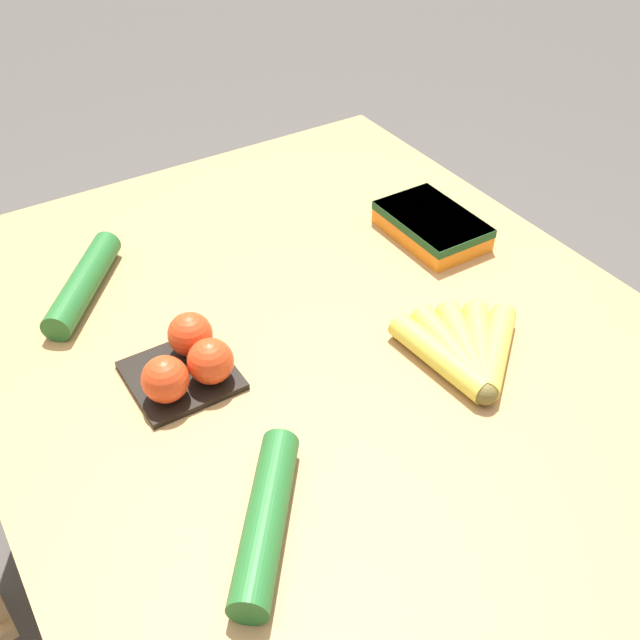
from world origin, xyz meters
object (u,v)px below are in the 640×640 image
at_px(banana_bunch, 467,352).
at_px(tomato_pack, 187,361).
at_px(cucumber_far, 266,519).
at_px(cucumber_near, 83,283).
at_px(carrot_bag, 432,224).

bearing_deg(banana_bunch, tomato_pack, 63.01).
xyz_separation_m(tomato_pack, cucumber_far, (-0.28, 0.03, -0.01)).
distance_m(banana_bunch, tomato_pack, 0.40).
xyz_separation_m(tomato_pack, cucumber_near, (0.27, 0.06, -0.01)).
height_order(tomato_pack, carrot_bag, tomato_pack).
height_order(carrot_bag, cucumber_far, cucumber_far).
xyz_separation_m(carrot_bag, cucumber_far, (-0.39, 0.55, -0.00)).
distance_m(carrot_bag, cucumber_near, 0.61).
bearing_deg(tomato_pack, carrot_bag, -78.41).
bearing_deg(cucumber_near, cucumber_far, -176.70).
distance_m(tomato_pack, cucumber_far, 0.28).
xyz_separation_m(banana_bunch, cucumber_near, (0.45, 0.42, 0.00)).
bearing_deg(tomato_pack, cucumber_far, 173.97).
height_order(carrot_bag, cucumber_near, cucumber_near).
height_order(banana_bunch, cucumber_near, cucumber_near).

